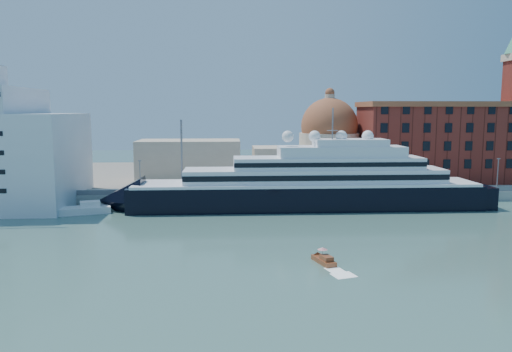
{
  "coord_description": "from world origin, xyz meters",
  "views": [
    {
      "loc": [
        -8.81,
        -90.98,
        22.73
      ],
      "look_at": [
        -2.42,
        18.0,
        8.35
      ],
      "focal_mm": 35.0,
      "sensor_mm": 36.0,
      "label": 1
    }
  ],
  "objects": [
    {
      "name": "church",
      "position": [
        6.39,
        57.72,
        10.91
      ],
      "size": [
        66.0,
        18.0,
        25.5
      ],
      "color": "beige",
      "rests_on": "land"
    },
    {
      "name": "land",
      "position": [
        0.0,
        75.0,
        1.0
      ],
      "size": [
        260.0,
        72.0,
        2.0
      ],
      "primitive_type": "cube",
      "color": "slate",
      "rests_on": "ground"
    },
    {
      "name": "quay",
      "position": [
        0.0,
        34.0,
        1.25
      ],
      "size": [
        180.0,
        10.0,
        2.5
      ],
      "primitive_type": "cube",
      "color": "gray",
      "rests_on": "ground"
    },
    {
      "name": "ground",
      "position": [
        0.0,
        0.0,
        0.0
      ],
      "size": [
        400.0,
        400.0,
        0.0
      ],
      "primitive_type": "plane",
      "color": "#345A54",
      "rests_on": "ground"
    },
    {
      "name": "warehouse",
      "position": [
        52.0,
        52.0,
        13.79
      ],
      "size": [
        43.0,
        19.0,
        23.25
      ],
      "color": "maroon",
      "rests_on": "land"
    },
    {
      "name": "lamp_posts",
      "position": [
        -12.67,
        32.27,
        9.84
      ],
      "size": [
        120.8,
        2.4,
        18.0
      ],
      "color": "slate",
      "rests_on": "quay"
    },
    {
      "name": "quay_fence",
      "position": [
        0.0,
        29.5,
        3.1
      ],
      "size": [
        180.0,
        0.1,
        1.2
      ],
      "primitive_type": "cube",
      "color": "slate",
      "rests_on": "quay"
    },
    {
      "name": "superyacht",
      "position": [
        6.85,
        23.0,
        4.71
      ],
      "size": [
        91.24,
        12.65,
        27.27
      ],
      "color": "black",
      "rests_on": "ground"
    },
    {
      "name": "water_taxi",
      "position": [
        5.6,
        -19.43,
        0.59
      ],
      "size": [
        3.1,
        5.41,
        2.44
      ],
      "rotation": [
        0.0,
        0.0,
        0.29
      ],
      "color": "brown",
      "rests_on": "ground"
    },
    {
      "name": "service_barge",
      "position": [
        -41.12,
        19.71,
        0.83
      ],
      "size": [
        13.51,
        7.79,
        2.89
      ],
      "rotation": [
        0.0,
        0.0,
        0.29
      ],
      "color": "white",
      "rests_on": "ground"
    }
  ]
}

